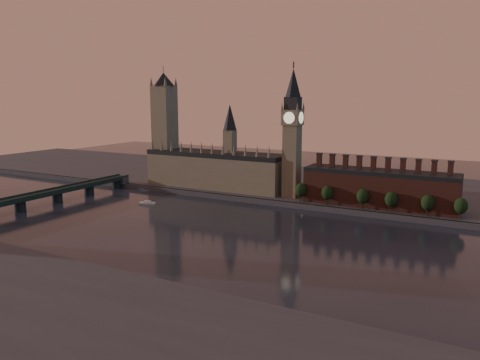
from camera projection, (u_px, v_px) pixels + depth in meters
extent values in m
plane|color=black|center=(209.00, 234.00, 290.82)|extent=(900.00, 900.00, 0.00)
cube|color=#404045|center=(270.00, 202.00, 368.38)|extent=(900.00, 4.00, 4.00)
cube|color=#404045|center=(309.00, 184.00, 446.30)|extent=(900.00, 180.00, 4.00)
cube|color=#766854|center=(215.00, 172.00, 417.65)|extent=(130.00, 30.00, 28.00)
cube|color=black|center=(215.00, 154.00, 414.83)|extent=(130.00, 30.00, 4.00)
cube|color=#766854|center=(230.00, 144.00, 406.04)|extent=(9.00, 9.00, 24.00)
cone|color=black|center=(230.00, 117.00, 401.98)|extent=(12.00, 12.00, 22.00)
cone|color=#766854|center=(152.00, 144.00, 429.11)|extent=(2.60, 2.60, 10.00)
cone|color=#766854|center=(162.00, 145.00, 424.08)|extent=(2.60, 2.60, 10.00)
cone|color=#766854|center=(171.00, 146.00, 419.06)|extent=(2.60, 2.60, 10.00)
cone|color=#766854|center=(181.00, 146.00, 414.03)|extent=(2.60, 2.60, 10.00)
cone|color=#766854|center=(191.00, 147.00, 409.01)|extent=(2.60, 2.60, 10.00)
cone|color=#766854|center=(201.00, 147.00, 403.98)|extent=(2.60, 2.60, 10.00)
cone|color=#766854|center=(212.00, 148.00, 398.96)|extent=(2.60, 2.60, 10.00)
cone|color=#766854|center=(223.00, 149.00, 393.94)|extent=(2.60, 2.60, 10.00)
cone|color=#766854|center=(234.00, 149.00, 388.91)|extent=(2.60, 2.60, 10.00)
cone|color=#766854|center=(245.00, 150.00, 383.89)|extent=(2.60, 2.60, 10.00)
cone|color=#766854|center=(257.00, 151.00, 378.86)|extent=(2.60, 2.60, 10.00)
cone|color=#766854|center=(269.00, 151.00, 373.84)|extent=(2.60, 2.60, 10.00)
cube|color=#766854|center=(165.00, 135.00, 437.94)|extent=(18.00, 18.00, 90.00)
cone|color=black|center=(163.00, 79.00, 428.95)|extent=(24.00, 24.00, 12.00)
cylinder|color=#232326|center=(163.00, 72.00, 427.89)|extent=(0.50, 0.50, 12.00)
cone|color=#766854|center=(151.00, 81.00, 426.12)|extent=(3.00, 3.00, 8.00)
cone|color=#766854|center=(165.00, 81.00, 418.63)|extent=(3.00, 3.00, 8.00)
cone|color=#766854|center=(162.00, 82.00, 439.98)|extent=(3.00, 3.00, 8.00)
cone|color=#766854|center=(176.00, 82.00, 432.48)|extent=(3.00, 3.00, 8.00)
cube|color=#766854|center=(292.00, 161.00, 375.55)|extent=(12.00, 12.00, 58.00)
cube|color=#766854|center=(293.00, 117.00, 369.38)|extent=(14.00, 14.00, 12.00)
cube|color=#232326|center=(293.00, 103.00, 367.44)|extent=(11.00, 11.00, 10.00)
cone|color=black|center=(293.00, 83.00, 364.62)|extent=(13.00, 13.00, 22.00)
cylinder|color=#232326|center=(294.00, 65.00, 362.24)|extent=(1.00, 1.00, 5.00)
cylinder|color=beige|center=(289.00, 118.00, 363.14)|extent=(9.00, 0.50, 9.00)
cylinder|color=beige|center=(296.00, 117.00, 375.61)|extent=(9.00, 0.50, 9.00)
cylinder|color=beige|center=(284.00, 117.00, 372.75)|extent=(0.50, 9.00, 9.00)
cylinder|color=beige|center=(301.00, 118.00, 366.00)|extent=(0.50, 9.00, 9.00)
cone|color=#766854|center=(282.00, 106.00, 365.21)|extent=(2.00, 2.00, 6.00)
cone|color=#766854|center=(298.00, 106.00, 359.12)|extent=(2.00, 2.00, 6.00)
cone|color=#766854|center=(288.00, 106.00, 376.46)|extent=(2.00, 2.00, 6.00)
cone|color=#766854|center=(304.00, 106.00, 370.37)|extent=(2.00, 2.00, 6.00)
cube|color=brown|center=(379.00, 190.00, 345.76)|extent=(110.00, 25.00, 24.00)
cube|color=black|center=(380.00, 172.00, 343.38)|extent=(110.00, 25.00, 3.00)
cube|color=brown|center=(319.00, 160.00, 364.33)|extent=(3.50, 3.50, 9.00)
cube|color=#232326|center=(319.00, 154.00, 363.45)|extent=(4.20, 4.20, 1.00)
cube|color=brown|center=(332.00, 161.00, 359.44)|extent=(3.50, 3.50, 9.00)
cube|color=#232326|center=(332.00, 154.00, 358.56)|extent=(4.20, 4.20, 1.00)
cube|color=brown|center=(346.00, 162.00, 354.55)|extent=(3.50, 3.50, 9.00)
cube|color=#232326|center=(346.00, 155.00, 353.67)|extent=(4.20, 4.20, 1.00)
cube|color=brown|center=(359.00, 163.00, 349.66)|extent=(3.50, 3.50, 9.00)
cube|color=#232326|center=(360.00, 156.00, 348.78)|extent=(4.20, 4.20, 1.00)
cube|color=brown|center=(373.00, 164.00, 344.77)|extent=(3.50, 3.50, 9.00)
cube|color=#232326|center=(374.00, 157.00, 343.89)|extent=(4.20, 4.20, 1.00)
cube|color=brown|center=(388.00, 165.00, 339.88)|extent=(3.50, 3.50, 9.00)
cube|color=#232326|center=(388.00, 158.00, 338.99)|extent=(4.20, 4.20, 1.00)
cube|color=brown|center=(403.00, 166.00, 334.98)|extent=(3.50, 3.50, 9.00)
cube|color=#232326|center=(403.00, 159.00, 334.10)|extent=(4.20, 4.20, 1.00)
cube|color=brown|center=(418.00, 167.00, 330.09)|extent=(3.50, 3.50, 9.00)
cube|color=#232326|center=(419.00, 160.00, 329.21)|extent=(4.20, 4.20, 1.00)
cube|color=brown|center=(434.00, 168.00, 325.20)|extent=(3.50, 3.50, 9.00)
cube|color=#232326|center=(435.00, 161.00, 324.32)|extent=(4.20, 4.20, 1.00)
cube|color=brown|center=(451.00, 169.00, 320.31)|extent=(3.50, 3.50, 9.00)
cube|color=#232326|center=(451.00, 162.00, 319.43)|extent=(4.20, 4.20, 1.00)
cylinder|color=black|center=(301.00, 198.00, 360.98)|extent=(0.80, 0.80, 6.00)
ellipsoid|color=black|center=(301.00, 190.00, 359.83)|extent=(8.60, 8.60, 10.75)
cylinder|color=black|center=(327.00, 201.00, 350.51)|extent=(0.80, 0.80, 6.00)
ellipsoid|color=black|center=(327.00, 193.00, 349.36)|extent=(8.60, 8.60, 10.75)
cylinder|color=black|center=(362.00, 205.00, 337.89)|extent=(0.80, 0.80, 6.00)
ellipsoid|color=black|center=(363.00, 196.00, 336.74)|extent=(8.60, 8.60, 10.75)
cylinder|color=black|center=(390.00, 208.00, 328.01)|extent=(0.80, 0.80, 6.00)
ellipsoid|color=black|center=(391.00, 199.00, 326.86)|extent=(8.60, 8.60, 10.75)
cylinder|color=black|center=(427.00, 212.00, 318.13)|extent=(0.80, 0.80, 6.00)
ellipsoid|color=black|center=(428.00, 202.00, 316.98)|extent=(8.60, 8.60, 10.75)
cylinder|color=black|center=(460.00, 215.00, 308.20)|extent=(0.80, 0.80, 6.00)
ellipsoid|color=black|center=(461.00, 206.00, 307.06)|extent=(8.60, 8.60, 10.75)
cube|color=black|center=(33.00, 196.00, 357.50)|extent=(12.00, 200.00, 2.50)
cube|color=black|center=(28.00, 193.00, 359.74)|extent=(1.00, 200.00, 1.30)
cube|color=black|center=(38.00, 195.00, 354.59)|extent=(1.00, 200.00, 1.30)
cube|color=#404045|center=(120.00, 180.00, 440.10)|extent=(14.00, 8.00, 6.00)
cylinder|color=#232326|center=(20.00, 206.00, 348.01)|extent=(8.00, 8.00, 7.75)
cylinder|color=#232326|center=(57.00, 198.00, 377.45)|extent=(8.00, 8.00, 7.75)
cylinder|color=#232326|center=(89.00, 190.00, 406.88)|extent=(8.00, 8.00, 7.75)
cylinder|color=#232326|center=(117.00, 184.00, 436.32)|extent=(8.00, 8.00, 7.75)
cube|color=silver|center=(147.00, 203.00, 371.79)|extent=(13.23, 7.85, 1.46)
cube|color=silver|center=(147.00, 202.00, 371.57)|extent=(6.08, 4.46, 1.09)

